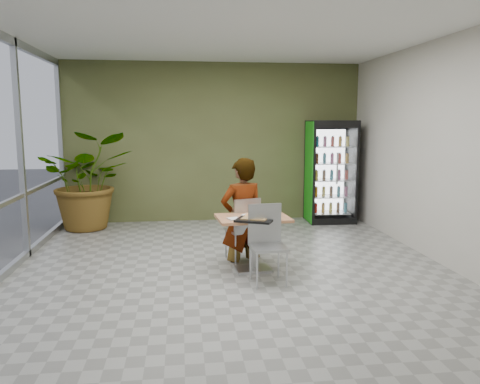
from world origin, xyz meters
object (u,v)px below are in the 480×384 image
at_px(chair_far, 244,224).
at_px(beverage_fridge, 331,172).
at_px(seated_woman, 242,220).
at_px(cafeteria_tray, 255,220).
at_px(chair_near, 266,237).
at_px(potted_plant, 88,180).
at_px(soda_cup, 272,210).
at_px(dining_table, 253,232).

xyz_separation_m(chair_far, beverage_fridge, (2.10, 2.54, 0.47)).
xyz_separation_m(seated_woman, cafeteria_tray, (0.07, -0.75, 0.16)).
xyz_separation_m(chair_far, chair_near, (0.17, -0.86, 0.03)).
height_order(seated_woman, potted_plant, potted_plant).
bearing_deg(soda_cup, cafeteria_tray, -130.94).
bearing_deg(soda_cup, chair_near, -109.05).
distance_m(chair_far, potted_plant, 3.65).
relative_size(dining_table, seated_woman, 0.56).
bearing_deg(beverage_fridge, cafeteria_tray, -120.25).
height_order(chair_far, chair_near, chair_near).
height_order(seated_woman, soda_cup, seated_woman).
bearing_deg(seated_woman, potted_plant, -60.83).
distance_m(seated_woman, cafeteria_tray, 0.77).
bearing_deg(chair_far, seated_woman, -73.45).
distance_m(dining_table, soda_cup, 0.41).
distance_m(chair_near, potted_plant, 4.39).
bearing_deg(seated_woman, chair_near, 84.44).
distance_m(chair_far, beverage_fridge, 3.33).
bearing_deg(chair_far, dining_table, 79.82).
bearing_deg(cafeteria_tray, soda_cup, 49.06).
xyz_separation_m(seated_woman, beverage_fridge, (2.13, 2.49, 0.42)).
xyz_separation_m(soda_cup, potted_plant, (-2.98, 2.86, 0.10)).
distance_m(chair_near, seated_woman, 0.93).
bearing_deg(chair_near, potted_plant, 126.14).
relative_size(seated_woman, beverage_fridge, 0.89).
bearing_deg(chair_far, soda_cup, 115.31).
xyz_separation_m(chair_near, soda_cup, (0.17, 0.50, 0.25)).
bearing_deg(potted_plant, cafeteria_tray, -50.04).
bearing_deg(potted_plant, chair_far, -43.33).
height_order(dining_table, seated_woman, seated_woman).
xyz_separation_m(chair_far, soda_cup, (0.34, -0.36, 0.28)).
distance_m(seated_woman, beverage_fridge, 3.31).
distance_m(dining_table, cafeteria_tray, 0.36).
distance_m(chair_near, cafeteria_tray, 0.27).
distance_m(soda_cup, cafeteria_tray, 0.46).
bearing_deg(chair_near, cafeteria_tray, 125.12).
height_order(dining_table, beverage_fridge, beverage_fridge).
relative_size(chair_near, beverage_fridge, 0.48).
distance_m(chair_far, cafeteria_tray, 0.74).
bearing_deg(chair_far, chair_near, 83.13).
xyz_separation_m(dining_table, soda_cup, (0.28, 0.06, 0.29)).
bearing_deg(beverage_fridge, potted_plant, -177.27).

